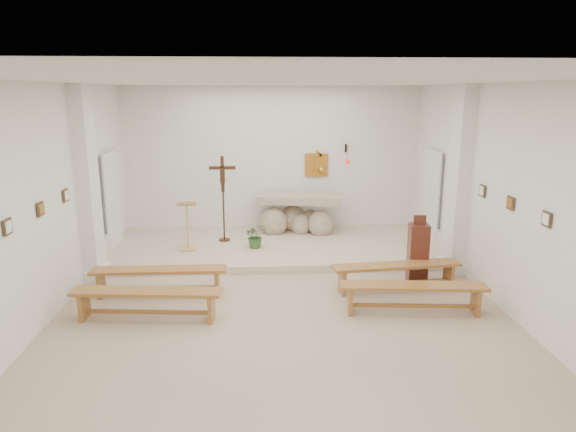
{
  "coord_description": "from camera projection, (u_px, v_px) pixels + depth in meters",
  "views": [
    {
      "loc": [
        -0.33,
        -7.17,
        3.36
      ],
      "look_at": [
        0.18,
        1.6,
        1.22
      ],
      "focal_mm": 32.0,
      "sensor_mm": 36.0,
      "label": 1
    }
  ],
  "objects": [
    {
      "name": "station_frame_left_mid",
      "position": [
        40.0,
        209.0,
        7.36
      ],
      "size": [
        0.03,
        0.2,
        0.2
      ],
      "primitive_type": "cube",
      "color": "#43321D",
      "rests_on": "wall_left"
    },
    {
      "name": "pilaster_right",
      "position": [
        459.0,
        181.0,
        9.48
      ],
      "size": [
        0.26,
        0.55,
        3.5
      ],
      "primitive_type": "cube",
      "color": "white",
      "rests_on": "ground"
    },
    {
      "name": "station_frame_left_rear",
      "position": [
        66.0,
        195.0,
        8.33
      ],
      "size": [
        0.03,
        0.2,
        0.2
      ],
      "primitive_type": "cube",
      "color": "#43321D",
      "rests_on": "wall_left"
    },
    {
      "name": "potted_plant",
      "position": [
        256.0,
        236.0,
        10.79
      ],
      "size": [
        0.59,
        0.56,
        0.51
      ],
      "primitive_type": "imported",
      "rotation": [
        0.0,
        0.0,
        0.45
      ],
      "color": "#305F26",
      "rests_on": "sanctuary_platform"
    },
    {
      "name": "crucifix_stand",
      "position": [
        223.0,
        192.0,
        11.1
      ],
      "size": [
        0.56,
        0.25,
        1.87
      ],
      "rotation": [
        0.0,
        0.0,
        -0.0
      ],
      "color": "#3B2012",
      "rests_on": "sanctuary_platform"
    },
    {
      "name": "bench_right_front",
      "position": [
        397.0,
        270.0,
        8.85
      ],
      "size": [
        2.27,
        0.6,
        0.47
      ],
      "rotation": [
        0.0,
        0.0,
        0.11
      ],
      "color": "#9F692E",
      "rests_on": "ground"
    },
    {
      "name": "bench_left_second",
      "position": [
        147.0,
        298.0,
        7.68
      ],
      "size": [
        2.27,
        0.56,
        0.47
      ],
      "rotation": [
        0.0,
        0.0,
        -0.09
      ],
      "color": "#9F692E",
      "rests_on": "ground"
    },
    {
      "name": "sanctuary_lamp",
      "position": [
        347.0,
        160.0,
        12.01
      ],
      "size": [
        0.11,
        0.36,
        0.44
      ],
      "color": "black",
      "rests_on": "wall_back"
    },
    {
      "name": "altar",
      "position": [
        298.0,
        216.0,
        11.95
      ],
      "size": [
        2.0,
        1.04,
        0.98
      ],
      "rotation": [
        0.0,
        0.0,
        -0.16
      ],
      "color": "beige",
      "rests_on": "sanctuary_platform"
    },
    {
      "name": "station_frame_left_front",
      "position": [
        7.0,
        227.0,
        6.39
      ],
      "size": [
        0.03,
        0.2,
        0.2
      ],
      "primitive_type": "cube",
      "color": "#43321D",
      "rests_on": "wall_left"
    },
    {
      "name": "sanctuary_platform",
      "position": [
        275.0,
        247.0,
        11.15
      ],
      "size": [
        6.98,
        3.0,
        0.15
      ],
      "primitive_type": "cube",
      "color": "beige",
      "rests_on": "ground"
    },
    {
      "name": "donation_pedestal",
      "position": [
        418.0,
        253.0,
        9.19
      ],
      "size": [
        0.36,
        0.36,
        1.24
      ],
      "rotation": [
        0.0,
        0.0,
        -0.09
      ],
      "color": "#522117",
      "rests_on": "ground"
    },
    {
      "name": "radiator_left",
      "position": [
        103.0,
        252.0,
        10.13
      ],
      "size": [
        0.1,
        0.85,
        0.52
      ],
      "primitive_type": "cube",
      "color": "silver",
      "rests_on": "ground"
    },
    {
      "name": "pilaster_left",
      "position": [
        88.0,
        185.0,
        9.11
      ],
      "size": [
        0.26,
        0.55,
        3.5
      ],
      "primitive_type": "cube",
      "color": "white",
      "rests_on": "ground"
    },
    {
      "name": "bench_right_second",
      "position": [
        413.0,
        292.0,
        7.91
      ],
      "size": [
        2.27,
        0.54,
        0.47
      ],
      "rotation": [
        0.0,
        0.0,
        -0.08
      ],
      "color": "#9F692E",
      "rests_on": "ground"
    },
    {
      "name": "bench_left_front",
      "position": [
        159.0,
        275.0,
        8.62
      ],
      "size": [
        2.25,
        0.37,
        0.47
      ],
      "rotation": [
        0.0,
        0.0,
        -0.01
      ],
      "color": "#9F692E",
      "rests_on": "ground"
    },
    {
      "name": "wall_back",
      "position": [
        272.0,
        161.0,
        12.2
      ],
      "size": [
        7.0,
        0.02,
        3.5
      ],
      "primitive_type": "cube",
      "color": "white",
      "rests_on": "ground"
    },
    {
      "name": "station_frame_right_front",
      "position": [
        547.0,
        219.0,
        6.78
      ],
      "size": [
        0.03,
        0.2,
        0.2
      ],
      "primitive_type": "cube",
      "color": "#43321D",
      "rests_on": "wall_right"
    },
    {
      "name": "wall_left",
      "position": [
        33.0,
        210.0,
        7.16
      ],
      "size": [
        0.02,
        10.0,
        3.5
      ],
      "primitive_type": "cube",
      "color": "white",
      "rests_on": "ground"
    },
    {
      "name": "station_frame_right_mid",
      "position": [
        510.0,
        203.0,
        7.75
      ],
      "size": [
        0.03,
        0.2,
        0.2
      ],
      "primitive_type": "cube",
      "color": "#43321D",
      "rests_on": "wall_right"
    },
    {
      "name": "station_frame_right_rear",
      "position": [
        482.0,
        191.0,
        8.72
      ],
      "size": [
        0.03,
        0.2,
        0.2
      ],
      "primitive_type": "cube",
      "color": "#43321D",
      "rests_on": "wall_right"
    },
    {
      "name": "radiator_right",
      "position": [
        443.0,
        246.0,
        10.52
      ],
      "size": [
        0.1,
        0.85,
        0.52
      ],
      "primitive_type": "cube",
      "color": "silver",
      "rests_on": "ground"
    },
    {
      "name": "wall_right",
      "position": [
        519.0,
        204.0,
        7.55
      ],
      "size": [
        0.02,
        10.0,
        3.5
      ],
      "primitive_type": "cube",
      "color": "white",
      "rests_on": "ground"
    },
    {
      "name": "lectern",
      "position": [
        187.0,
        225.0,
        10.57
      ],
      "size": [
        0.42,
        0.36,
        1.08
      ],
      "rotation": [
        0.0,
        0.0,
        0.1
      ],
      "color": "#DDAD6C",
      "rests_on": "sanctuary_platform"
    },
    {
      "name": "ceiling",
      "position": [
        282.0,
        82.0,
        6.94
      ],
      "size": [
        7.0,
        10.0,
        0.02
      ],
      "primitive_type": "cube",
      "color": "silver",
      "rests_on": "wall_back"
    },
    {
      "name": "gold_wall_relief",
      "position": [
        316.0,
        165.0,
        12.25
      ],
      "size": [
        0.55,
        0.04,
        0.55
      ],
      "primitive_type": "cube",
      "color": "#CB872F",
      "rests_on": "wall_back"
    },
    {
      "name": "ground",
      "position": [
        282.0,
        319.0,
        7.77
      ],
      "size": [
        7.0,
        10.0,
        0.0
      ],
      "primitive_type": "cube",
      "color": "#C3AA8D",
      "rests_on": "ground"
    }
  ]
}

